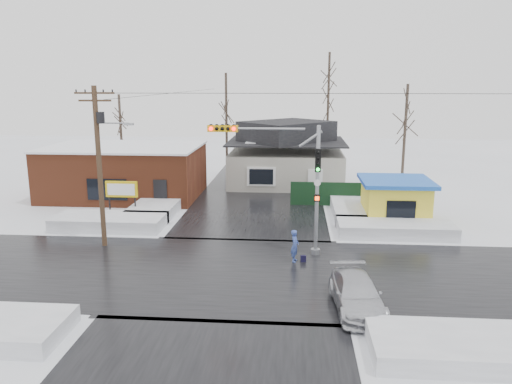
# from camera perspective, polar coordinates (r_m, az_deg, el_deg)

# --- Properties ---
(ground) EXTENTS (120.00, 120.00, 0.00)m
(ground) POSITION_cam_1_polar(r_m,az_deg,el_deg) (24.91, -2.30, -9.18)
(ground) COLOR white
(ground) RESTS_ON ground
(road_ns) EXTENTS (10.00, 120.00, 0.02)m
(road_ns) POSITION_cam_1_polar(r_m,az_deg,el_deg) (24.91, -2.30, -9.16)
(road_ns) COLOR black
(road_ns) RESTS_ON ground
(road_ew) EXTENTS (120.00, 10.00, 0.02)m
(road_ew) POSITION_cam_1_polar(r_m,az_deg,el_deg) (24.91, -2.30, -9.16)
(road_ew) COLOR black
(road_ew) RESTS_ON ground
(snowbank_nw) EXTENTS (7.00, 3.00, 0.80)m
(snowbank_nw) POSITION_cam_1_polar(r_m,az_deg,el_deg) (33.40, -16.38, -3.28)
(snowbank_nw) COLOR white
(snowbank_nw) RESTS_ON ground
(snowbank_ne) EXTENTS (7.00, 3.00, 0.80)m
(snowbank_ne) POSITION_cam_1_polar(r_m,az_deg,el_deg) (31.85, 15.59, -4.00)
(snowbank_ne) COLOR white
(snowbank_ne) RESTS_ON ground
(snowbank_se) EXTENTS (7.00, 3.00, 0.70)m
(snowbank_se) POSITION_cam_1_polar(r_m,az_deg,el_deg) (19.29, 23.62, -15.98)
(snowbank_se) COLOR white
(snowbank_se) RESTS_ON ground
(snowbank_nside_w) EXTENTS (3.00, 8.00, 0.80)m
(snowbank_nside_w) POSITION_cam_1_polar(r_m,az_deg,el_deg) (37.38, -10.81, -1.31)
(snowbank_nside_w) COLOR white
(snowbank_nside_w) RESTS_ON ground
(snowbank_nside_e) EXTENTS (3.00, 8.00, 0.80)m
(snowbank_nside_e) POSITION_cam_1_polar(r_m,az_deg,el_deg) (36.31, 11.03, -1.74)
(snowbank_nside_e) COLOR white
(snowbank_nside_e) RESTS_ON ground
(traffic_signal) EXTENTS (6.05, 0.68, 7.00)m
(traffic_signal) POSITION_cam_1_polar(r_m,az_deg,el_deg) (26.36, 3.65, 2.29)
(traffic_signal) COLOR gray
(traffic_signal) RESTS_ON ground
(utility_pole) EXTENTS (3.15, 0.44, 9.00)m
(utility_pole) POSITION_cam_1_polar(r_m,az_deg,el_deg) (28.86, -17.40, 3.80)
(utility_pole) COLOR #382619
(utility_pole) RESTS_ON ground
(brick_building) EXTENTS (12.20, 8.20, 4.12)m
(brick_building) POSITION_cam_1_polar(r_m,az_deg,el_deg) (41.95, -14.76, 2.34)
(brick_building) COLOR brown
(brick_building) RESTS_ON ground
(marquee_sign) EXTENTS (2.20, 0.21, 2.55)m
(marquee_sign) POSITION_cam_1_polar(r_m,az_deg,el_deg) (35.31, -15.11, 0.19)
(marquee_sign) COLOR black
(marquee_sign) RESTS_ON ground
(house) EXTENTS (10.40, 8.40, 5.76)m
(house) POSITION_cam_1_polar(r_m,az_deg,el_deg) (45.46, 3.49, 4.19)
(house) COLOR #ABA79A
(house) RESTS_ON ground
(kiosk) EXTENTS (4.60, 4.60, 2.88)m
(kiosk) POSITION_cam_1_polar(r_m,az_deg,el_deg) (34.52, 15.59, -0.90)
(kiosk) COLOR yellow
(kiosk) RESTS_ON ground
(fence) EXTENTS (8.00, 0.12, 1.80)m
(fence) POSITION_cam_1_polar(r_m,az_deg,el_deg) (38.07, 9.99, -0.25)
(fence) COLOR black
(fence) RESTS_ON ground
(tree_far_left) EXTENTS (3.00, 3.00, 10.00)m
(tree_far_left) POSITION_cam_1_polar(r_m,az_deg,el_deg) (49.46, -3.44, 11.08)
(tree_far_left) COLOR #332821
(tree_far_left) RESTS_ON ground
(tree_far_mid) EXTENTS (3.00, 3.00, 12.00)m
(tree_far_mid) POSITION_cam_1_polar(r_m,az_deg,el_deg) (51.07, 8.33, 12.80)
(tree_far_mid) COLOR #332821
(tree_far_mid) RESTS_ON ground
(tree_far_right) EXTENTS (3.00, 3.00, 9.00)m
(tree_far_right) POSITION_cam_1_polar(r_m,az_deg,el_deg) (43.99, 16.83, 9.35)
(tree_far_right) COLOR #332821
(tree_far_right) RESTS_ON ground
(tree_far_west) EXTENTS (3.00, 3.00, 8.00)m
(tree_far_west) POSITION_cam_1_polar(r_m,az_deg,el_deg) (49.97, -15.31, 8.85)
(tree_far_west) COLOR #332821
(tree_far_west) RESTS_ON ground
(pedestrian) EXTENTS (0.49, 0.67, 1.70)m
(pedestrian) POSITION_cam_1_polar(r_m,az_deg,el_deg) (26.12, 4.46, -6.18)
(pedestrian) COLOR #3A51A4
(pedestrian) RESTS_ON ground
(car) EXTENTS (2.24, 4.74, 1.33)m
(car) POSITION_cam_1_polar(r_m,az_deg,el_deg) (21.33, 11.43, -11.37)
(car) COLOR silver
(car) RESTS_ON ground
(shopping_bag) EXTENTS (0.30, 0.17, 0.35)m
(shopping_bag) POSITION_cam_1_polar(r_m,az_deg,el_deg) (26.30, 5.43, -7.63)
(shopping_bag) COLOR black
(shopping_bag) RESTS_ON ground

